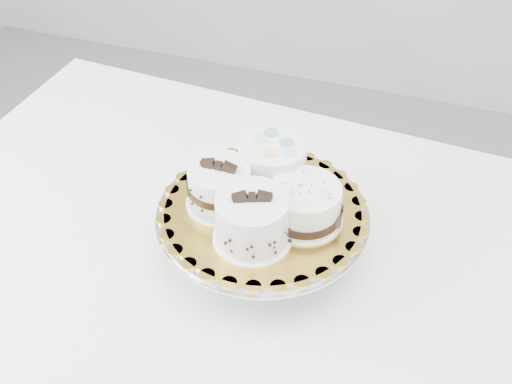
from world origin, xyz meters
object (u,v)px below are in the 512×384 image
(cake_ribbon, at_px, (306,205))
(table, at_px, (244,273))
(cake_board, at_px, (263,210))
(cake_dots, at_px, (272,164))
(cake_banded, at_px, (220,188))
(cake_swirl, at_px, (252,221))
(cake_stand, at_px, (263,224))

(cake_ribbon, bearing_deg, table, 172.76)
(cake_board, distance_m, cake_dots, 0.08)
(cake_banded, height_order, cake_ribbon, cake_banded)
(cake_banded, distance_m, cake_dots, 0.10)
(cake_board, relative_size, cake_banded, 2.83)
(cake_board, height_order, cake_banded, cake_banded)
(table, height_order, cake_ribbon, cake_ribbon)
(cake_swirl, distance_m, cake_banded, 0.09)
(table, distance_m, cake_dots, 0.22)
(table, bearing_deg, cake_stand, -1.18)
(cake_ribbon, bearing_deg, cake_board, 174.84)
(cake_dots, bearing_deg, cake_board, -68.15)
(cake_board, bearing_deg, cake_stand, 7.13)
(cake_dots, bearing_deg, cake_stand, -68.15)
(cake_board, xyz_separation_m, cake_swirl, (0.00, -0.07, 0.04))
(cake_board, bearing_deg, cake_ribbon, 0.93)
(cake_swirl, distance_m, cake_dots, 0.13)
(table, height_order, cake_stand, cake_stand)
(cake_board, bearing_deg, cake_dots, 94.66)
(table, relative_size, cake_dots, 9.45)
(cake_board, height_order, cake_swirl, cake_swirl)
(cake_stand, distance_m, cake_dots, 0.10)
(cake_stand, bearing_deg, cake_swirl, -86.13)
(table, bearing_deg, cake_ribbon, 2.97)
(cake_stand, bearing_deg, cake_ribbon, 0.93)
(cake_banded, bearing_deg, cake_board, 6.16)
(table, relative_size, cake_ribbon, 10.20)
(cake_stand, relative_size, cake_dots, 2.48)
(cake_swirl, relative_size, cake_ribbon, 1.09)
(table, relative_size, cake_board, 4.15)
(cake_stand, relative_size, cake_board, 1.09)
(cake_stand, relative_size, cake_banded, 3.09)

